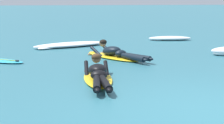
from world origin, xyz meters
The scene contains 5 objects.
ground_plane centered at (0.00, 10.00, 0.00)m, with size 120.00×120.00×0.00m, color #2D6B7A.
surfer_near centered at (-1.61, 2.27, 0.14)m, with size 0.64×2.60×0.55m.
surfer_far centered at (-0.86, 5.10, 0.14)m, with size 1.72×2.40×0.55m.
whitewater_front centered at (1.93, 9.28, 0.08)m, with size 1.74×0.68×0.17m.
whitewater_back centered at (-2.07, 7.79, 0.07)m, with size 2.74×1.73×0.16m.
Camera 1 is at (-2.34, -5.46, 1.74)m, focal length 61.20 mm.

